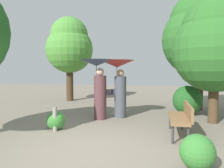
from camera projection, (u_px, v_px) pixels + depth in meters
ground_plane at (83, 148)px, 4.80m from camera, size 40.00×40.00×0.00m
person_left at (98, 80)px, 7.64m from camera, size 1.14×1.14×2.04m
person_right at (118, 77)px, 7.91m from camera, size 1.24×1.24×2.03m
park_bench at (182, 116)px, 5.68m from camera, size 0.53×1.51×0.83m
tree_near_right at (200, 34)px, 9.32m from camera, size 3.08×3.08×4.95m
tree_mid_left at (69, 45)px, 12.15m from camera, size 2.54×2.54×4.55m
tree_mid_right at (215, 44)px, 6.98m from camera, size 2.61×2.61×3.95m
bush_path_left at (56, 120)px, 6.32m from camera, size 0.52×0.52×0.52m
bush_path_right at (197, 152)px, 3.79m from camera, size 0.60×0.60×0.60m
bush_behind_bench at (187, 100)px, 8.44m from camera, size 1.10×1.10×1.10m
path_marker_post at (55, 119)px, 6.14m from camera, size 0.12×0.12×0.68m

